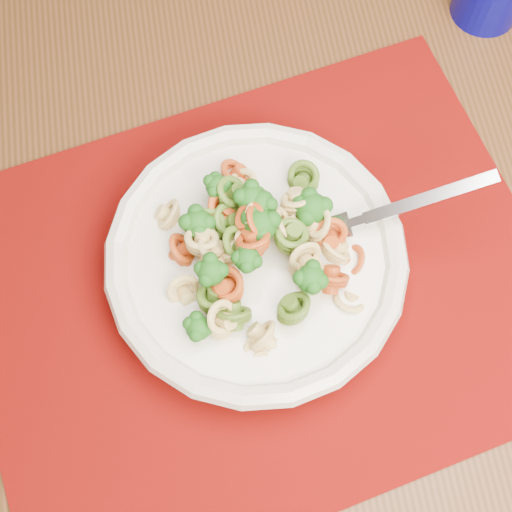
{
  "coord_description": "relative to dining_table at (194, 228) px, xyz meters",
  "views": [
    {
      "loc": [
        -0.4,
        0.2,
        1.34
      ],
      "look_at": [
        -0.42,
        0.41,
        0.79
      ],
      "focal_mm": 50.0,
      "sensor_mm": 36.0,
      "label": 1
    }
  ],
  "objects": [
    {
      "name": "pasta_bowl",
      "position": [
        0.07,
        -0.09,
        0.15
      ],
      "size": [
        0.25,
        0.25,
        0.05
      ],
      "color": "silver",
      "rests_on": "placemat"
    },
    {
      "name": "pasta_broccoli_heap",
      "position": [
        0.07,
        -0.09,
        0.16
      ],
      "size": [
        0.22,
        0.22,
        0.06
      ],
      "primitive_type": null,
      "color": "#E9C373",
      "rests_on": "pasta_bowl"
    },
    {
      "name": "dining_table",
      "position": [
        0.0,
        0.0,
        0.0
      ],
      "size": [
        1.45,
        1.11,
        0.75
      ],
      "rotation": [
        0.0,
        0.0,
        0.25
      ],
      "color": "#542E17",
      "rests_on": "ground"
    },
    {
      "name": "placemat",
      "position": [
        0.08,
        -0.1,
        0.12
      ],
      "size": [
        0.61,
        0.56,
        0.0
      ],
      "primitive_type": "cube",
      "rotation": [
        0.0,
        0.0,
        0.45
      ],
      "color": "#620704",
      "rests_on": "dining_table"
    },
    {
      "name": "fork",
      "position": [
        0.14,
        -0.06,
        0.16
      ],
      "size": [
        0.18,
        0.08,
        0.08
      ],
      "primitive_type": null,
      "rotation": [
        0.0,
        -0.35,
        0.29
      ],
      "color": "silver",
      "rests_on": "pasta_bowl"
    }
  ]
}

